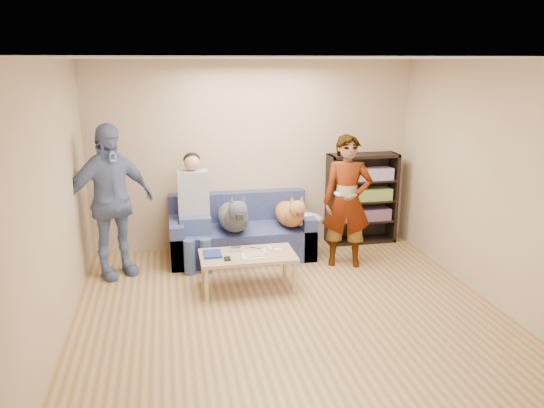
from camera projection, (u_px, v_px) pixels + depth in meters
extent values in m
plane|color=olive|center=(296.00, 325.00, 5.34)|extent=(5.00, 5.00, 0.00)
plane|color=white|center=(299.00, 58.00, 4.66)|extent=(5.00, 5.00, 0.00)
plane|color=tan|center=(253.00, 156.00, 7.36)|extent=(4.50, 0.00, 4.50)
plane|color=tan|center=(419.00, 327.00, 2.64)|extent=(4.50, 0.00, 4.50)
plane|color=tan|center=(44.00, 214.00, 4.57)|extent=(0.00, 5.00, 5.00)
plane|color=tan|center=(510.00, 190.00, 5.43)|extent=(0.00, 5.00, 5.00)
ellipsoid|color=#B7B7BC|center=(305.00, 219.00, 7.14)|extent=(0.47, 0.39, 0.16)
imported|color=gray|center=(347.00, 201.00, 6.73)|extent=(0.71, 0.56, 1.70)
imported|color=#6B7DAB|center=(110.00, 201.00, 6.36)|extent=(1.19, 0.94, 1.89)
cube|color=white|center=(337.00, 194.00, 6.46)|extent=(0.05, 0.12, 0.03)
cube|color=navy|center=(212.00, 254.00, 6.08)|extent=(0.20, 0.26, 0.03)
cube|color=white|center=(253.00, 256.00, 6.03)|extent=(0.26, 0.20, 0.02)
cube|color=#ADA88A|center=(256.00, 254.00, 6.05)|extent=(0.22, 0.17, 0.01)
cube|color=#A9A9AD|center=(236.00, 249.00, 6.20)|extent=(0.11, 0.06, 0.05)
cube|color=white|center=(270.00, 248.00, 6.26)|extent=(0.04, 0.13, 0.03)
cube|color=white|center=(278.00, 250.00, 6.20)|extent=(0.09, 0.06, 0.03)
cylinder|color=silver|center=(265.00, 253.00, 6.13)|extent=(0.07, 0.07, 0.02)
cylinder|color=white|center=(264.00, 250.00, 6.21)|extent=(0.07, 0.07, 0.02)
cylinder|color=orange|center=(248.00, 259.00, 5.96)|extent=(0.13, 0.06, 0.01)
cylinder|color=black|center=(255.00, 248.00, 6.31)|extent=(0.13, 0.08, 0.01)
cube|color=black|center=(227.00, 259.00, 5.95)|extent=(0.07, 0.12, 0.02)
cube|color=#515B93|center=(242.00, 241.00, 7.18)|extent=(1.90, 0.85, 0.42)
cube|color=#515B93|center=(238.00, 206.00, 7.39)|extent=(1.90, 0.18, 0.40)
cube|color=#515B93|center=(177.00, 240.00, 6.99)|extent=(0.18, 0.85, 0.58)
cube|color=#515B93|center=(303.00, 232.00, 7.32)|extent=(0.18, 0.85, 0.58)
cube|color=#3D5587|center=(195.00, 223.00, 6.90)|extent=(0.40, 0.38, 0.22)
cylinder|color=#3B4B83|center=(190.00, 258.00, 6.57)|extent=(0.14, 0.14, 0.47)
cylinder|color=#3D5386|center=(206.00, 257.00, 6.60)|extent=(0.14, 0.14, 0.47)
cube|color=#ADADB2|center=(193.00, 193.00, 6.89)|extent=(0.40, 0.24, 0.58)
sphere|color=tan|center=(192.00, 162.00, 6.79)|extent=(0.21, 0.21, 0.21)
ellipsoid|color=black|center=(192.00, 160.00, 6.81)|extent=(0.22, 0.22, 0.19)
ellipsoid|color=#52565D|center=(233.00, 217.00, 6.97)|extent=(0.40, 0.84, 0.35)
sphere|color=#474B50|center=(236.00, 218.00, 6.64)|extent=(0.30, 0.30, 0.30)
sphere|color=#52555C|center=(238.00, 211.00, 6.44)|extent=(0.24, 0.24, 0.24)
cube|color=black|center=(239.00, 216.00, 6.33)|extent=(0.08, 0.12, 0.07)
cone|color=#51545C|center=(232.00, 200.00, 6.42)|extent=(0.08, 0.08, 0.12)
cone|color=#484B52|center=(243.00, 200.00, 6.44)|extent=(0.08, 0.08, 0.12)
cylinder|color=#4F5159|center=(229.00, 211.00, 7.38)|extent=(0.05, 0.27, 0.16)
ellipsoid|color=#B56A37|center=(289.00, 214.00, 7.17)|extent=(0.35, 0.74, 0.31)
sphere|color=#C8863D|center=(294.00, 215.00, 6.87)|extent=(0.27, 0.27, 0.27)
sphere|color=#C38C3B|center=(297.00, 209.00, 6.68)|extent=(0.22, 0.22, 0.22)
cube|color=#50261B|center=(299.00, 214.00, 6.58)|extent=(0.07, 0.10, 0.06)
cone|color=#C68D3C|center=(292.00, 200.00, 6.66)|extent=(0.07, 0.07, 0.10)
cone|color=#A56A32|center=(302.00, 200.00, 6.69)|extent=(0.07, 0.07, 0.10)
cylinder|color=#C9683D|center=(283.00, 208.00, 7.55)|extent=(0.04, 0.24, 0.14)
cube|color=tan|center=(248.00, 256.00, 6.12)|extent=(1.10, 0.60, 0.04)
cylinder|color=tan|center=(207.00, 285.00, 5.85)|extent=(0.05, 0.05, 0.38)
cylinder|color=tan|center=(294.00, 278.00, 6.04)|extent=(0.05, 0.05, 0.38)
cylinder|color=tan|center=(203.00, 268.00, 6.32)|extent=(0.05, 0.05, 0.38)
cylinder|color=#D8AE85|center=(285.00, 262.00, 6.51)|extent=(0.05, 0.05, 0.38)
cube|color=black|center=(330.00, 200.00, 7.57)|extent=(0.04, 0.34, 1.30)
cube|color=black|center=(393.00, 197.00, 7.75)|extent=(0.04, 0.34, 1.30)
cube|color=black|center=(364.00, 156.00, 7.50)|extent=(1.00, 0.34, 0.04)
cube|color=black|center=(360.00, 240.00, 7.83)|extent=(1.00, 0.34, 0.04)
cube|color=black|center=(358.00, 196.00, 7.81)|extent=(1.00, 0.02, 1.30)
cube|color=black|center=(361.00, 220.00, 7.75)|extent=(0.94, 0.32, 0.03)
cube|color=black|center=(361.00, 201.00, 7.67)|extent=(0.94, 0.32, 0.02)
cube|color=black|center=(362.00, 180.00, 7.59)|extent=(0.94, 0.32, 0.02)
cube|color=#B23333|center=(361.00, 214.00, 7.70)|extent=(0.84, 0.24, 0.17)
cube|color=gold|center=(362.00, 194.00, 7.62)|extent=(0.84, 0.24, 0.17)
cube|color=#994C99|center=(363.00, 174.00, 7.55)|extent=(0.84, 0.24, 0.17)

